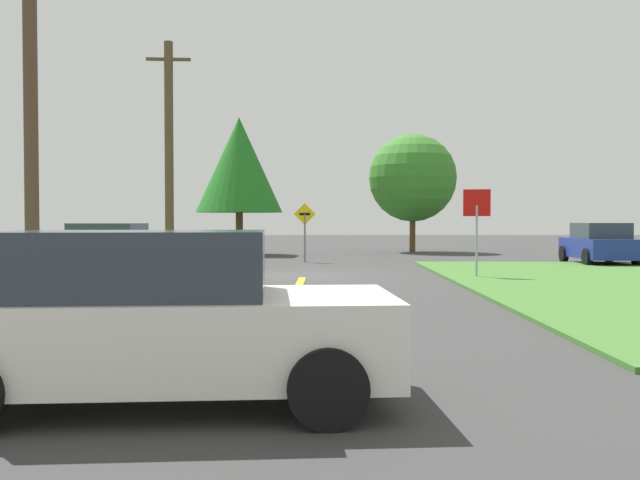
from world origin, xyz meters
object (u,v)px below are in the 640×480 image
object	(u,v)px
utility_pole_near	(31,109)
utility_pole_mid	(169,150)
car_on_crossroad	(599,244)
stop_sign	(477,216)
oak_tree_left	(413,178)
parked_car_near_building	(117,248)
pine_tree_center	(239,165)
car_behind_on_main_road	(158,318)
direction_sign	(305,225)

from	to	relation	value
utility_pole_near	utility_pole_mid	distance (m)	12.84
car_on_crossroad	utility_pole_mid	size ratio (longest dim) A/B	0.46
stop_sign	utility_pole_near	bearing A→B (deg)	33.88
stop_sign	oak_tree_left	size ratio (longest dim) A/B	0.41
parked_car_near_building	pine_tree_center	bearing A→B (deg)	82.24
utility_pole_mid	oak_tree_left	xyz separation A→B (m)	(11.09, 9.19, -0.59)
stop_sign	car_behind_on_main_road	distance (m)	15.22
direction_sign	oak_tree_left	size ratio (longest dim) A/B	0.38
utility_pole_near	car_behind_on_main_road	bearing A→B (deg)	-61.07
car_behind_on_main_road	oak_tree_left	distance (m)	32.09
parked_car_near_building	direction_sign	distance (m)	8.16
car_on_crossroad	pine_tree_center	size ratio (longest dim) A/B	0.61
utility_pole_mid	direction_sign	bearing A→B (deg)	0.83
car_behind_on_main_road	parked_car_near_building	distance (m)	17.75
oak_tree_left	pine_tree_center	bearing A→B (deg)	-160.24
car_on_crossroad	direction_sign	xyz separation A→B (m)	(-11.51, 1.44, 0.70)
stop_sign	direction_sign	xyz separation A→B (m)	(-5.31, 8.24, -0.35)
direction_sign	oak_tree_left	world-z (taller)	oak_tree_left
utility_pole_near	direction_sign	bearing A→B (deg)	65.93
utility_pole_near	pine_tree_center	bearing A→B (deg)	82.96
oak_tree_left	pine_tree_center	world-z (taller)	pine_tree_center
oak_tree_left	car_on_crossroad	bearing A→B (deg)	-60.42
car_behind_on_main_road	direction_sign	xyz separation A→B (m)	(0.63, 22.22, 0.70)
parked_car_near_building	oak_tree_left	world-z (taller)	oak_tree_left
car_on_crossroad	pine_tree_center	bearing A→B (deg)	65.49
car_on_crossroad	utility_pole_near	distance (m)	21.03
stop_sign	utility_pole_mid	xyz separation A→B (m)	(-10.87, 8.16, 2.73)
car_behind_on_main_road	car_on_crossroad	world-z (taller)	same
stop_sign	parked_car_near_building	world-z (taller)	stop_sign
parked_car_near_building	utility_pole_mid	distance (m)	6.51
utility_pole_mid	direction_sign	size ratio (longest dim) A/B	3.71
utility_pole_near	utility_pole_mid	bearing A→B (deg)	89.09
direction_sign	pine_tree_center	distance (m)	7.43
car_on_crossroad	utility_pole_mid	xyz separation A→B (m)	(-17.08, 1.36, 3.79)
stop_sign	pine_tree_center	xyz separation A→B (m)	(-8.76, 14.13, 2.60)
stop_sign	utility_pole_mid	bearing A→B (deg)	-25.89
car_on_crossroad	pine_tree_center	xyz separation A→B (m)	(-14.96, 7.32, 3.65)
stop_sign	oak_tree_left	bearing A→B (deg)	-79.70
utility_pole_mid	pine_tree_center	xyz separation A→B (m)	(2.12, 5.96, -0.13)
parked_car_near_building	utility_pole_mid	size ratio (longest dim) A/B	0.46
car_behind_on_main_road	car_on_crossroad	distance (m)	24.07
car_on_crossroad	oak_tree_left	xyz separation A→B (m)	(-5.99, 10.54, 3.20)
parked_car_near_building	utility_pole_mid	xyz separation A→B (m)	(0.56, 5.26, 3.79)
utility_pole_near	pine_tree_center	distance (m)	18.94
oak_tree_left	utility_pole_mid	bearing A→B (deg)	-140.36
car_behind_on_main_road	oak_tree_left	world-z (taller)	oak_tree_left
direction_sign	car_on_crossroad	bearing A→B (deg)	-7.12
utility_pole_mid	pine_tree_center	bearing A→B (deg)	70.46
car_behind_on_main_road	car_on_crossroad	size ratio (longest dim) A/B	1.06
parked_car_near_building	direction_sign	world-z (taller)	direction_sign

